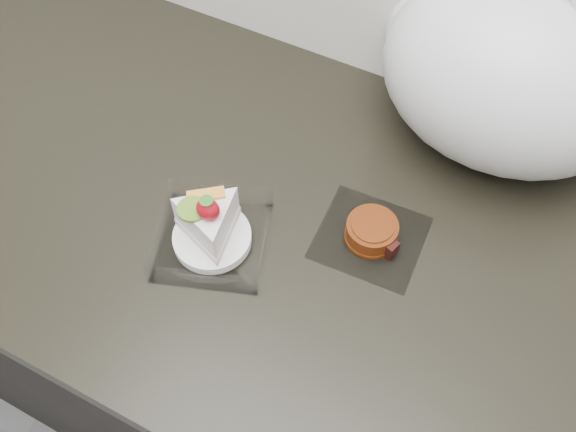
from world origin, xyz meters
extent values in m
cube|color=black|center=(0.00, 1.69, 0.43)|extent=(2.00, 0.60, 0.86)
cube|color=black|center=(0.00, 1.69, 0.88)|extent=(2.04, 0.64, 0.04)
cube|color=white|center=(-0.07, 1.61, 0.90)|extent=(0.18, 0.18, 0.00)
cylinder|color=white|center=(-0.07, 1.61, 0.91)|extent=(0.10, 0.10, 0.01)
ellipsoid|color=#B80C20|center=(-0.06, 1.61, 0.99)|extent=(0.03, 0.03, 0.03)
cone|color=#2D7223|center=(-0.06, 1.61, 1.01)|extent=(0.02, 0.02, 0.01)
cylinder|color=olive|center=(-0.08, 1.60, 0.98)|extent=(0.04, 0.04, 0.00)
cube|color=orange|center=(-0.08, 1.63, 0.98)|extent=(0.05, 0.04, 0.00)
cube|color=white|center=(0.11, 1.71, 0.90)|extent=(0.14, 0.14, 0.00)
cylinder|color=maroon|center=(0.11, 1.71, 0.92)|extent=(0.08, 0.08, 0.03)
cylinder|color=maroon|center=(0.11, 1.71, 0.90)|extent=(0.09, 0.09, 0.01)
cylinder|color=maroon|center=(0.11, 1.71, 0.93)|extent=(0.07, 0.07, 0.00)
cube|color=black|center=(0.14, 1.70, 0.91)|extent=(0.02, 0.02, 0.02)
ellipsoid|color=silver|center=(0.20, 1.95, 1.03)|extent=(0.43, 0.39, 0.26)
ellipsoid|color=silver|center=(0.11, 2.02, 1.00)|extent=(0.26, 0.25, 0.17)
camera|label=1|loc=(0.22, 1.27, 1.62)|focal=40.00mm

